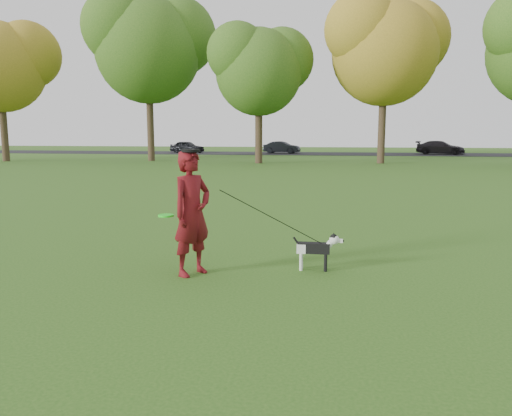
% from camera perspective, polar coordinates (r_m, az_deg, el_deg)
% --- Properties ---
extents(ground, '(120.00, 120.00, 0.00)m').
position_cam_1_polar(ground, '(7.72, 2.72, -7.09)').
color(ground, '#285116').
rests_on(ground, ground).
extents(road, '(120.00, 7.00, 0.02)m').
position_cam_1_polar(road, '(47.44, 7.65, 6.17)').
color(road, black).
rests_on(road, ground).
extents(man, '(0.73, 0.80, 1.84)m').
position_cam_1_polar(man, '(7.35, -7.33, -0.58)').
color(man, '#5A0C17').
rests_on(man, ground).
extents(dog, '(0.78, 0.16, 0.59)m').
position_cam_1_polar(dog, '(7.67, 7.04, -4.47)').
color(dog, black).
rests_on(dog, ground).
extents(car_left, '(3.58, 2.08, 1.15)m').
position_cam_1_polar(car_left, '(49.40, -7.87, 6.94)').
color(car_left, black).
rests_on(car_left, road).
extents(car_mid, '(3.58, 1.77, 1.13)m').
position_cam_1_polar(car_mid, '(47.64, 2.96, 6.94)').
color(car_mid, black).
rests_on(car_mid, road).
extents(car_right, '(4.53, 2.85, 1.22)m').
position_cam_1_polar(car_right, '(48.41, 20.32, 6.49)').
color(car_right, black).
rests_on(car_right, road).
extents(man_held_items, '(2.43, 0.66, 1.46)m').
position_cam_1_polar(man_held_items, '(7.35, 1.99, -1.17)').
color(man_held_items, '#22FF20').
rests_on(man_held_items, ground).
extents(tree_row, '(51.74, 8.86, 12.01)m').
position_cam_1_polar(tree_row, '(33.94, 4.98, 17.73)').
color(tree_row, '#38281C').
rests_on(tree_row, ground).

